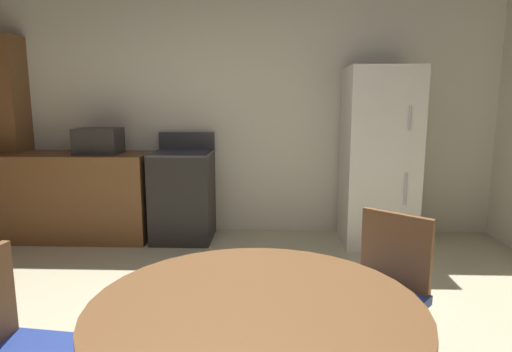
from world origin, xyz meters
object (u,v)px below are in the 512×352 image
at_px(refrigerator, 379,157).
at_px(chair_west, 7,350).
at_px(oven_range, 183,195).
at_px(microwave, 98,141).
at_px(dining_table, 256,348).
at_px(chair_northeast, 384,288).

relative_size(refrigerator, chair_west, 2.02).
relative_size(oven_range, refrigerator, 0.62).
bearing_deg(microwave, refrigerator, -1.01).
bearing_deg(dining_table, chair_northeast, 49.55).
relative_size(refrigerator, microwave, 4.00).
bearing_deg(oven_range, chair_west, -91.76).
bearing_deg(dining_table, oven_range, 106.05).
distance_m(oven_range, dining_table, 3.15).
xyz_separation_m(dining_table, chair_west, (-0.96, 0.11, -0.10)).
bearing_deg(refrigerator, microwave, 178.99).
bearing_deg(refrigerator, chair_west, -125.91).
bearing_deg(chair_northeast, chair_west, -28.13).
bearing_deg(chair_northeast, oven_range, -106.37).
distance_m(dining_table, chair_northeast, 0.97).
xyz_separation_m(oven_range, microwave, (-0.85, -0.00, 0.56)).
bearing_deg(chair_west, dining_table, -0.00).
height_order(dining_table, chair_northeast, chair_northeast).
height_order(refrigerator, dining_table, refrigerator).
relative_size(microwave, chair_northeast, 0.51).
bearing_deg(oven_range, dining_table, -73.95).
relative_size(oven_range, dining_table, 0.95).
relative_size(oven_range, chair_northeast, 1.26).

